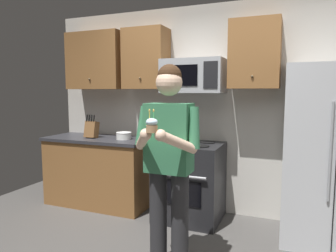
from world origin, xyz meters
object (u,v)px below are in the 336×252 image
object	(u,v)px
refrigerator	(332,156)
person	(169,156)
bowl_large_white	(124,135)
microwave	(193,76)
oven_range	(189,181)
knife_block	(92,129)
cupcake	(152,125)

from	to	relation	value
refrigerator	person	xyz separation A→B (m)	(-1.33, -1.06, 0.10)
refrigerator	bowl_large_white	size ratio (longest dim) A/B	9.06
microwave	bowl_large_white	world-z (taller)	microwave
oven_range	bowl_large_white	world-z (taller)	bowl_large_white
microwave	knife_block	world-z (taller)	microwave
microwave	knife_block	distance (m)	1.54
refrigerator	cupcake	world-z (taller)	refrigerator
refrigerator	cupcake	size ratio (longest dim) A/B	10.35
knife_block	oven_range	bearing A→B (deg)	1.23
refrigerator	person	size ratio (longest dim) A/B	1.02
bowl_large_white	person	world-z (taller)	person
knife_block	cupcake	distance (m)	2.10
bowl_large_white	cupcake	world-z (taller)	cupcake
microwave	oven_range	bearing A→B (deg)	-90.02
refrigerator	knife_block	distance (m)	2.87
knife_block	bowl_large_white	distance (m)	0.47
bowl_large_white	person	xyz separation A→B (m)	(1.08, -1.12, 0.03)
microwave	knife_block	xyz separation A→B (m)	(-1.37, -0.15, -0.69)
oven_range	bowl_large_white	xyz separation A→B (m)	(-0.91, 0.02, 0.51)
oven_range	knife_block	bearing A→B (deg)	-178.77
knife_block	person	xyz separation A→B (m)	(1.54, -1.07, -0.04)
oven_range	cupcake	xyz separation A→B (m)	(0.17, -1.43, 0.83)
oven_range	refrigerator	distance (m)	1.56
bowl_large_white	oven_range	bearing A→B (deg)	-1.23
microwave	bowl_large_white	bearing A→B (deg)	-173.73
oven_range	refrigerator	size ratio (longest dim) A/B	0.52
knife_block	person	distance (m)	1.87
oven_range	microwave	xyz separation A→B (m)	(0.00, 0.12, 1.26)
refrigerator	cupcake	bearing A→B (deg)	-133.80
microwave	cupcake	size ratio (longest dim) A/B	4.26
cupcake	knife_block	bearing A→B (deg)	137.74
refrigerator	person	world-z (taller)	refrigerator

